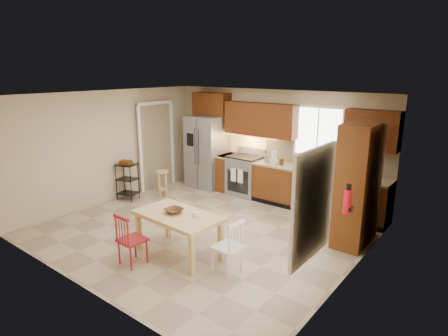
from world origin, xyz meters
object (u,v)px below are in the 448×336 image
at_px(pantry, 358,185).
at_px(chair_red, 132,239).
at_px(refrigerator, 207,152).
at_px(fire_extinguisher, 348,202).
at_px(bar_stool, 163,183).
at_px(range_stove, 245,176).
at_px(chair_white, 227,246).
at_px(soap_bottle, 326,168).
at_px(utility_cart, 127,181).
at_px(dining_table, 179,235).
at_px(table_jar, 196,216).
at_px(table_bowl, 174,213).

distance_m(pantry, chair_red, 3.80).
distance_m(refrigerator, fire_extinguisher, 4.76).
bearing_deg(chair_red, bar_stool, 131.65).
bearing_deg(range_stove, chair_white, -59.55).
bearing_deg(pantry, chair_white, -118.21).
relative_size(soap_bottle, utility_cart, 0.22).
bearing_deg(fire_extinguisher, chair_red, -145.99).
distance_m(dining_table, chair_red, 0.74).
xyz_separation_m(table_jar, utility_cart, (-3.14, 1.12, -0.29)).
bearing_deg(fire_extinguisher, dining_table, -153.68).
distance_m(chair_red, table_jar, 1.04).
xyz_separation_m(soap_bottle, table_jar, (-0.84, -3.00, -0.27)).
height_order(fire_extinguisher, chair_red, fire_extinguisher).
distance_m(chair_white, bar_stool, 3.78).
distance_m(range_stove, dining_table, 3.29).
distance_m(pantry, dining_table, 3.11).
xyz_separation_m(range_stove, bar_stool, (-1.48, -1.31, -0.15)).
relative_size(dining_table, chair_red, 1.70).
distance_m(dining_table, bar_stool, 3.01).
distance_m(chair_white, utility_cart, 3.96).
distance_m(refrigerator, table_jar, 3.83).
relative_size(range_stove, bar_stool, 1.48).
bearing_deg(refrigerator, utility_cart, -112.84).
height_order(dining_table, chair_red, chair_red).
distance_m(range_stove, bar_stool, 1.98).
relative_size(refrigerator, fire_extinguisher, 5.06).
bearing_deg(pantry, refrigerator, 167.38).
relative_size(dining_table, chair_white, 1.70).
relative_size(pantry, chair_red, 2.53).
relative_size(chair_red, chair_white, 1.00).
bearing_deg(chair_white, chair_red, 121.20).
bearing_deg(soap_bottle, chair_red, -111.82).
relative_size(pantry, table_jar, 19.26).
relative_size(table_bowl, utility_cart, 0.33).
height_order(table_jar, utility_cart, utility_cart).
bearing_deg(bar_stool, fire_extinguisher, -21.11).
xyz_separation_m(range_stove, fire_extinguisher, (3.18, -2.04, 0.64)).
height_order(pantry, utility_cart, pantry).
distance_m(range_stove, utility_cart, 2.76).
height_order(refrigerator, pantry, pantry).
xyz_separation_m(table_bowl, utility_cart, (-2.75, 1.21, -0.26)).
relative_size(pantry, bar_stool, 3.38).
bearing_deg(utility_cart, fire_extinguisher, -16.58).
distance_m(chair_white, table_jar, 0.71).
bearing_deg(pantry, soap_bottle, 136.55).
bearing_deg(range_stove, bar_stool, -138.45).
bearing_deg(bar_stool, pantry, -8.09).
bearing_deg(table_jar, chair_red, -131.75).
bearing_deg(table_bowl, utility_cart, 156.20).
xyz_separation_m(fire_extinguisher, table_jar, (-1.99, -1.05, -0.38)).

